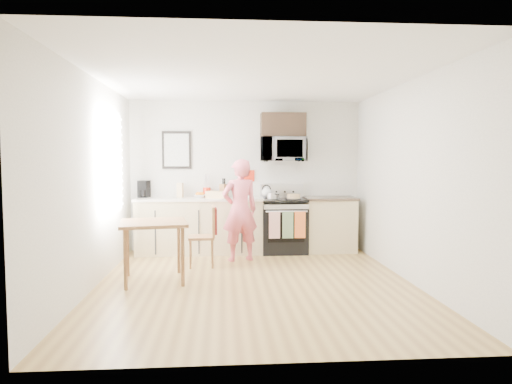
{
  "coord_description": "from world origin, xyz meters",
  "views": [
    {
      "loc": [
        -0.41,
        -5.71,
        1.57
      ],
      "look_at": [
        0.08,
        1.0,
        1.1
      ],
      "focal_mm": 32.0,
      "sensor_mm": 36.0,
      "label": 1
    }
  ],
  "objects": [
    {
      "name": "countertop_right",
      "position": [
        1.43,
        2.0,
        0.92
      ],
      "size": [
        0.88,
        0.64,
        0.04
      ],
      "primitive_type": "cube",
      "color": "black",
      "rests_on": "cabinet_right"
    },
    {
      "name": "cabinet_right",
      "position": [
        1.43,
        2.0,
        0.45
      ],
      "size": [
        0.84,
        0.6,
        0.9
      ],
      "primitive_type": "cube",
      "color": "tan",
      "rests_on": "floor"
    },
    {
      "name": "utensil_crock",
      "position": [
        -0.68,
        2.2,
        1.1
      ],
      "size": [
        0.13,
        0.13,
        0.39
      ],
      "color": "#AE210E",
      "rests_on": "countertop_left"
    },
    {
      "name": "range",
      "position": [
        0.63,
        1.98,
        0.44
      ],
      "size": [
        0.76,
        0.7,
        1.16
      ],
      "color": "black",
      "rests_on": "floor"
    },
    {
      "name": "cake",
      "position": [
        0.77,
        1.79,
        0.97
      ],
      "size": [
        0.26,
        0.26,
        0.09
      ],
      "color": "black",
      "rests_on": "range"
    },
    {
      "name": "right_wall",
      "position": [
        2.0,
        0.0,
        1.3
      ],
      "size": [
        0.04,
        4.6,
        2.6
      ],
      "primitive_type": "cube",
      "color": "beige",
      "rests_on": "floor"
    },
    {
      "name": "countertop_left",
      "position": [
        -0.8,
        2.0,
        0.92
      ],
      "size": [
        2.14,
        0.64,
        0.04
      ],
      "primitive_type": "cube",
      "color": "silver",
      "rests_on": "cabinet_left"
    },
    {
      "name": "left_wall",
      "position": [
        -2.0,
        0.0,
        1.3
      ],
      "size": [
        0.04,
        4.6,
        2.6
      ],
      "primitive_type": "cube",
      "color": "beige",
      "rests_on": "floor"
    },
    {
      "name": "pot",
      "position": [
        0.43,
        1.89,
        0.97
      ],
      "size": [
        0.2,
        0.32,
        0.1
      ],
      "rotation": [
        0.0,
        0.0,
        0.33
      ],
      "color": "silver",
      "rests_on": "range"
    },
    {
      "name": "fruit_bowl",
      "position": [
        -0.8,
        2.06,
        0.98
      ],
      "size": [
        0.25,
        0.25,
        0.1
      ],
      "color": "white",
      "rests_on": "countertop_left"
    },
    {
      "name": "wall_art",
      "position": [
        -1.2,
        2.28,
        1.75
      ],
      "size": [
        0.5,
        0.04,
        0.65
      ],
      "color": "black",
      "rests_on": "back_wall"
    },
    {
      "name": "dining_table",
      "position": [
        -1.31,
        0.23,
        0.69
      ],
      "size": [
        0.84,
        0.84,
        0.78
      ],
      "rotation": [
        0.0,
        0.0,
        0.17
      ],
      "color": "brown",
      "rests_on": "floor"
    },
    {
      "name": "knife_block",
      "position": [
        -0.39,
        2.14,
        1.05
      ],
      "size": [
        0.16,
        0.17,
        0.22
      ],
      "primitive_type": "cube",
      "rotation": [
        0.0,
        0.0,
        0.59
      ],
      "color": "brown",
      "rests_on": "countertop_left"
    },
    {
      "name": "cabinet_left",
      "position": [
        -0.8,
        2.0,
        0.45
      ],
      "size": [
        2.1,
        0.6,
        0.9
      ],
      "primitive_type": "cube",
      "color": "tan",
      "rests_on": "floor"
    },
    {
      "name": "chair",
      "position": [
        -0.6,
        1.03,
        0.58
      ],
      "size": [
        0.43,
        0.39,
        0.89
      ],
      "rotation": [
        0.0,
        0.0,
        0.05
      ],
      "color": "brown",
      "rests_on": "floor"
    },
    {
      "name": "bread_bag",
      "position": [
        -0.52,
        1.9,
        1.0
      ],
      "size": [
        0.36,
        0.25,
        0.12
      ],
      "primitive_type": "cube",
      "rotation": [
        0.0,
        0.0,
        -0.34
      ],
      "color": "#D4B66F",
      "rests_on": "countertop_left"
    },
    {
      "name": "window",
      "position": [
        -1.96,
        0.8,
        1.55
      ],
      "size": [
        0.06,
        1.4,
        1.5
      ],
      "color": "white",
      "rests_on": "left_wall"
    },
    {
      "name": "wall_trivet",
      "position": [
        0.05,
        2.28,
        1.3
      ],
      "size": [
        0.2,
        0.02,
        0.2
      ],
      "primitive_type": "cube",
      "color": "#AE210E",
      "rests_on": "back_wall"
    },
    {
      "name": "back_wall",
      "position": [
        0.0,
        2.3,
        1.3
      ],
      "size": [
        4.0,
        0.04,
        2.6
      ],
      "primitive_type": "cube",
      "color": "beige",
      "rests_on": "floor"
    },
    {
      "name": "front_wall",
      "position": [
        0.0,
        -2.3,
        1.3
      ],
      "size": [
        4.0,
        0.04,
        2.6
      ],
      "primitive_type": "cube",
      "color": "beige",
      "rests_on": "floor"
    },
    {
      "name": "kettle",
      "position": [
        0.35,
        2.18,
        1.02
      ],
      "size": [
        0.18,
        0.18,
        0.22
      ],
      "color": "white",
      "rests_on": "range"
    },
    {
      "name": "person",
      "position": [
        -0.14,
        1.37,
        0.8
      ],
      "size": [
        0.67,
        0.53,
        1.59
      ],
      "primitive_type": "imported",
      "rotation": [
        0.0,
        0.0,
        3.43
      ],
      "color": "#DB3C56",
      "rests_on": "floor"
    },
    {
      "name": "milk_carton",
      "position": [
        -1.13,
        2.13,
        1.06
      ],
      "size": [
        0.12,
        0.12,
        0.25
      ],
      "primitive_type": "cube",
      "rotation": [
        0.0,
        0.0,
        -0.27
      ],
      "color": "#D1B57D",
      "rests_on": "countertop_left"
    },
    {
      "name": "coffee_maker",
      "position": [
        -1.75,
        2.16,
        1.08
      ],
      "size": [
        0.2,
        0.26,
        0.29
      ],
      "rotation": [
        0.0,
        0.0,
        -0.22
      ],
      "color": "black",
      "rests_on": "countertop_left"
    },
    {
      "name": "floor",
      "position": [
        0.0,
        0.0,
        0.0
      ],
      "size": [
        4.6,
        4.6,
        0.0
      ],
      "primitive_type": "plane",
      "color": "olive",
      "rests_on": "ground"
    },
    {
      "name": "upper_cabinet",
      "position": [
        0.63,
        2.12,
        2.18
      ],
      "size": [
        0.76,
        0.35,
        0.4
      ],
      "primitive_type": "cube",
      "color": "black",
      "rests_on": "back_wall"
    },
    {
      "name": "ceiling",
      "position": [
        0.0,
        0.0,
        2.6
      ],
      "size": [
        4.0,
        4.6,
        0.04
      ],
      "primitive_type": "cube",
      "color": "white",
      "rests_on": "back_wall"
    },
    {
      "name": "microwave",
      "position": [
        0.63,
        2.08,
        1.76
      ],
      "size": [
        0.76,
        0.51,
        0.42
      ],
      "primitive_type": "imported",
      "color": "silver",
      "rests_on": "back_wall"
    }
  ]
}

